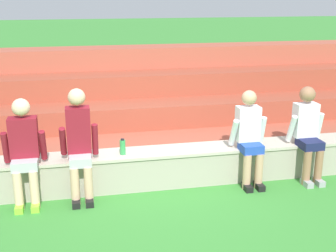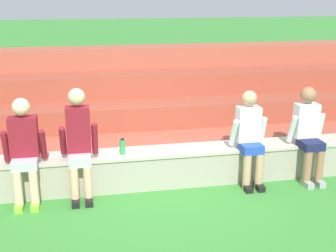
{
  "view_description": "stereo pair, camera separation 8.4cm",
  "coord_description": "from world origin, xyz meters",
  "px_view_note": "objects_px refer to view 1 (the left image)",
  "views": [
    {
      "loc": [
        -0.95,
        -5.53,
        2.62
      ],
      "look_at": [
        0.26,
        0.22,
        0.85
      ],
      "focal_mm": 48.11,
      "sensor_mm": 36.0,
      "label": 1
    },
    {
      "loc": [
        -0.87,
        -5.55,
        2.62
      ],
      "look_at": [
        0.26,
        0.22,
        0.85
      ],
      "focal_mm": 48.11,
      "sensor_mm": 36.0,
      "label": 2
    }
  ],
  "objects_px": {
    "person_far_left": "(24,149)",
    "person_center": "(249,136)",
    "person_left_of_center": "(79,142)",
    "water_bottle_center_gap": "(123,147)",
    "person_right_of_center": "(308,131)"
  },
  "relations": [
    {
      "from": "person_left_of_center",
      "to": "person_right_of_center",
      "type": "distance_m",
      "value": 3.18
    },
    {
      "from": "person_left_of_center",
      "to": "water_bottle_center_gap",
      "type": "distance_m",
      "value": 0.61
    },
    {
      "from": "person_center",
      "to": "person_right_of_center",
      "type": "height_order",
      "value": "person_right_of_center"
    },
    {
      "from": "person_left_of_center",
      "to": "person_center",
      "type": "height_order",
      "value": "person_left_of_center"
    },
    {
      "from": "person_left_of_center",
      "to": "water_bottle_center_gap",
      "type": "bearing_deg",
      "value": 15.27
    },
    {
      "from": "person_left_of_center",
      "to": "person_right_of_center",
      "type": "height_order",
      "value": "person_left_of_center"
    },
    {
      "from": "person_right_of_center",
      "to": "person_left_of_center",
      "type": "bearing_deg",
      "value": 179.68
    },
    {
      "from": "person_left_of_center",
      "to": "person_far_left",
      "type": "bearing_deg",
      "value": -178.22
    },
    {
      "from": "person_far_left",
      "to": "person_right_of_center",
      "type": "relative_size",
      "value": 1.02
    },
    {
      "from": "person_center",
      "to": "water_bottle_center_gap",
      "type": "distance_m",
      "value": 1.75
    },
    {
      "from": "person_left_of_center",
      "to": "person_right_of_center",
      "type": "xyz_separation_m",
      "value": [
        3.18,
        -0.02,
        -0.05
      ]
    },
    {
      "from": "person_left_of_center",
      "to": "person_center",
      "type": "xyz_separation_m",
      "value": [
        2.3,
        -0.02,
        -0.07
      ]
    },
    {
      "from": "person_center",
      "to": "water_bottle_center_gap",
      "type": "height_order",
      "value": "person_center"
    },
    {
      "from": "person_left_of_center",
      "to": "person_center",
      "type": "distance_m",
      "value": 2.3
    },
    {
      "from": "person_far_left",
      "to": "person_center",
      "type": "bearing_deg",
      "value": 0.07
    }
  ]
}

